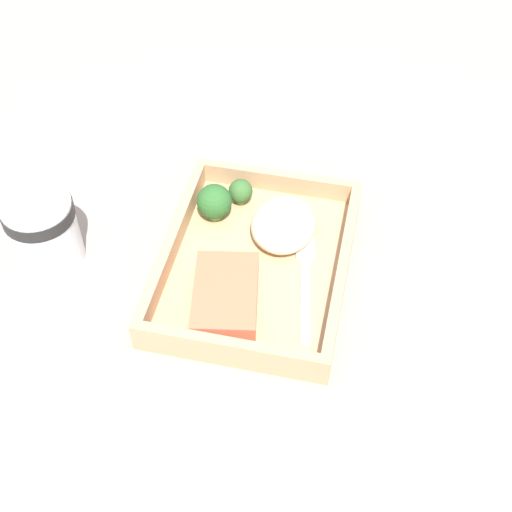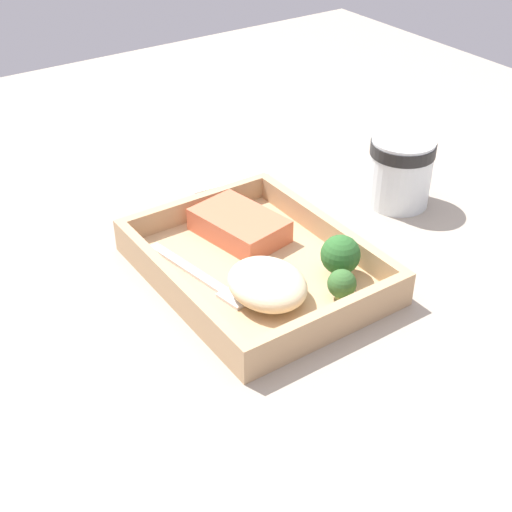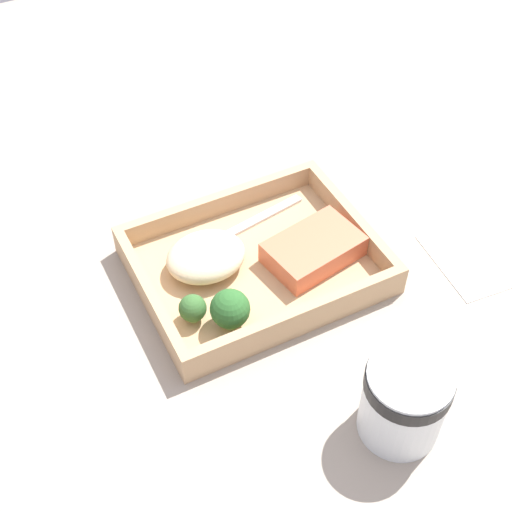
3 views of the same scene
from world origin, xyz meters
The scene contains 10 objects.
ground_plane centered at (0.00, 0.00, -1.00)cm, with size 160.00×160.00×2.00cm, color gray.
takeout_tray centered at (0.00, 0.00, 0.60)cm, with size 27.93×21.76×1.20cm, color tan.
tray_rim centered at (0.00, 0.00, 2.65)cm, with size 27.93×21.76×2.89cm.
salmon_fillet centered at (-6.61, 2.08, 2.65)cm, with size 11.07×7.16×2.89cm, color #DD6B49.
mashed_potatoes centered at (5.42, -2.27, 3.06)cm, with size 9.53×7.96×3.72cm, color beige.
broccoli_floret_1 centered at (6.56, 6.74, 3.89)cm, with size 4.43×4.43×5.00cm.
broccoli_floret_2 centered at (9.92, 4.19, 3.08)cm, with size 3.12×3.12×3.51cm.
fork centered at (-1.34, -6.22, 1.42)cm, with size 15.85×4.32×0.44cm.
paper_cup centered at (-3.24, 25.01, 5.14)cm, with size 8.39×8.39×9.20cm.
receipt_slip centered at (-24.03, 10.05, 0.12)cm, with size 7.98×11.75×0.24cm, color white.
Camera 1 is at (-53.91, -11.78, 66.37)cm, focal length 50.00 mm.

